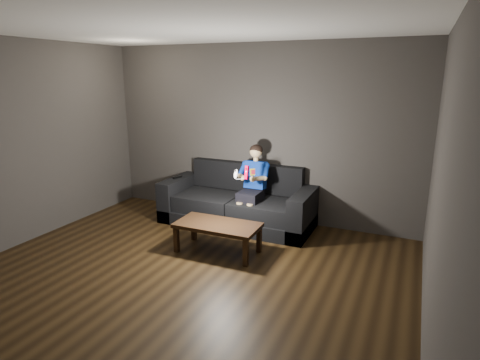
% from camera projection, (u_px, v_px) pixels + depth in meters
% --- Properties ---
extents(floor, '(5.00, 5.00, 0.00)m').
position_uv_depth(floor, '(169.00, 288.00, 4.33)').
color(floor, black).
rests_on(floor, ground).
extents(back_wall, '(5.00, 0.04, 2.70)m').
position_uv_depth(back_wall, '(256.00, 133.00, 6.19)').
color(back_wall, '#3D3936').
rests_on(back_wall, ground).
extents(right_wall, '(0.04, 5.00, 2.70)m').
position_uv_depth(right_wall, '(442.00, 196.00, 2.99)').
color(right_wall, '#3D3936').
rests_on(right_wall, ground).
extents(ceiling, '(5.00, 5.00, 0.02)m').
position_uv_depth(ceiling, '(155.00, 21.00, 3.64)').
color(ceiling, silver).
rests_on(ceiling, back_wall).
extents(sofa, '(2.30, 0.99, 0.89)m').
position_uv_depth(sofa, '(239.00, 205.00, 6.16)').
color(sofa, black).
rests_on(sofa, floor).
extents(child, '(0.46, 0.56, 1.13)m').
position_uv_depth(child, '(253.00, 179.00, 5.89)').
color(child, black).
rests_on(child, sofa).
extents(wii_remote_red, '(0.05, 0.07, 0.19)m').
position_uv_depth(wii_remote_red, '(247.00, 172.00, 5.42)').
color(wii_remote_red, '#C00028').
rests_on(wii_remote_red, child).
extents(nunchuk_white, '(0.07, 0.10, 0.14)m').
position_uv_depth(nunchuk_white, '(236.00, 174.00, 5.50)').
color(nunchuk_white, white).
rests_on(nunchuk_white, child).
extents(wii_remote_black, '(0.08, 0.17, 0.03)m').
position_uv_depth(wii_remote_black, '(177.00, 177.00, 6.41)').
color(wii_remote_black, black).
rests_on(wii_remote_black, sofa).
extents(coffee_table, '(1.08, 0.55, 0.39)m').
position_uv_depth(coffee_table, '(218.00, 227.00, 5.13)').
color(coffee_table, black).
rests_on(coffee_table, floor).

